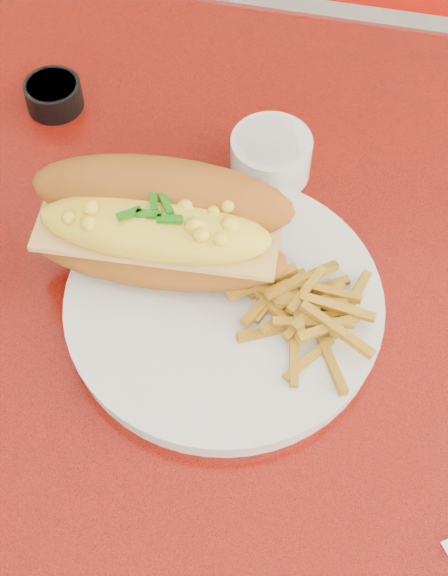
% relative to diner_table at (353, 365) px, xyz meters
% --- Properties ---
extents(ground, '(8.00, 8.00, 0.00)m').
position_rel_diner_table_xyz_m(ground, '(0.00, 0.00, -0.61)').
color(ground, beige).
rests_on(ground, ground).
extents(diner_table, '(1.23, 0.83, 0.77)m').
position_rel_diner_table_xyz_m(diner_table, '(0.00, 0.00, 0.00)').
color(diner_table, red).
rests_on(diner_table, ground).
extents(booth_bench_far, '(1.20, 0.51, 0.90)m').
position_rel_diner_table_xyz_m(booth_bench_far, '(0.00, 0.81, -0.32)').
color(booth_bench_far, '#A2140A').
rests_on(booth_bench_far, ground).
extents(dinner_plate, '(0.33, 0.33, 0.02)m').
position_rel_diner_table_xyz_m(dinner_plate, '(-0.14, -0.06, 0.17)').
color(dinner_plate, silver).
rests_on(dinner_plate, diner_table).
extents(mac_hoagie, '(0.25, 0.13, 0.11)m').
position_rel_diner_table_xyz_m(mac_hoagie, '(-0.21, -0.02, 0.23)').
color(mac_hoagie, '#A15A19').
rests_on(mac_hoagie, dinner_plate).
extents(fries_pile, '(0.11, 0.11, 0.03)m').
position_rel_diner_table_xyz_m(fries_pile, '(-0.06, -0.07, 0.20)').
color(fries_pile, gold).
rests_on(fries_pile, dinner_plate).
extents(fork, '(0.04, 0.13, 0.00)m').
position_rel_diner_table_xyz_m(fork, '(-0.06, -0.05, 0.18)').
color(fork, silver).
rests_on(fork, dinner_plate).
extents(gravy_ramekin, '(0.09, 0.09, 0.05)m').
position_rel_diner_table_xyz_m(gravy_ramekin, '(-0.13, 0.12, 0.19)').
color(gravy_ramekin, silver).
rests_on(gravy_ramekin, diner_table).
extents(sauce_cup_left, '(0.08, 0.08, 0.03)m').
position_rel_diner_table_xyz_m(sauce_cup_left, '(-0.38, 0.17, 0.18)').
color(sauce_cup_left, black).
rests_on(sauce_cup_left, diner_table).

